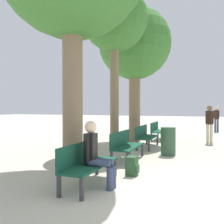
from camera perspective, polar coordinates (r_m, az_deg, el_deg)
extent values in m
plane|color=beige|center=(4.52, 20.60, -18.93)|extent=(80.00, 80.00, 0.00)
cube|color=#144733|center=(5.03, -4.92, -12.01)|extent=(0.53, 1.65, 0.04)
cube|color=#144733|center=(5.09, -7.43, -9.25)|extent=(0.04, 1.65, 0.41)
cube|color=#38383D|center=(4.32, -6.95, -17.15)|extent=(0.06, 0.06, 0.38)
cube|color=#38383D|center=(5.69, 0.68, -12.65)|extent=(0.06, 0.06, 0.38)
cube|color=#38383D|center=(4.53, -12.05, -16.28)|extent=(0.06, 0.06, 0.38)
cube|color=#38383D|center=(5.85, -3.45, -12.26)|extent=(0.06, 0.06, 0.38)
cube|color=#144733|center=(7.29, 3.75, -7.91)|extent=(0.53, 1.65, 0.04)
cube|color=#144733|center=(7.33, 1.92, -6.07)|extent=(0.04, 1.65, 0.41)
cube|color=#38383D|center=(6.53, 3.53, -10.86)|extent=(0.06, 0.06, 0.38)
cube|color=#38383D|center=(8.01, 6.96, -8.64)|extent=(0.06, 0.06, 0.38)
cube|color=#38383D|center=(6.67, -0.13, -10.59)|extent=(0.06, 0.06, 0.38)
cube|color=#38383D|center=(8.12, 3.92, -8.49)|extent=(0.06, 0.06, 0.38)
cube|color=#144733|center=(9.66, 8.17, -5.71)|extent=(0.53, 1.65, 0.04)
cube|color=#144733|center=(9.69, 6.76, -4.34)|extent=(0.04, 1.65, 0.41)
cube|color=#38383D|center=(8.88, 8.42, -7.68)|extent=(0.06, 0.06, 0.38)
cube|color=#38383D|center=(10.40, 10.33, -6.41)|extent=(0.06, 0.06, 0.38)
cube|color=#38383D|center=(8.99, 5.66, -7.57)|extent=(0.06, 0.06, 0.38)
cube|color=#38383D|center=(10.49, 7.96, -6.33)|extent=(0.06, 0.06, 0.38)
cube|color=#144733|center=(12.07, 10.83, -4.36)|extent=(0.53, 1.65, 0.04)
cube|color=#144733|center=(12.09, 9.69, -3.27)|extent=(0.04, 1.65, 0.41)
cube|color=#38383D|center=(11.29, 11.21, -5.82)|extent=(0.06, 0.06, 0.38)
cube|color=#38383D|center=(12.82, 12.42, -5.00)|extent=(0.06, 0.06, 0.38)
cube|color=#38383D|center=(11.37, 9.02, -5.76)|extent=(0.06, 0.06, 0.38)
cube|color=#38383D|center=(12.89, 10.49, -4.96)|extent=(0.06, 0.06, 0.38)
cylinder|color=#7A664C|center=(6.21, -9.00, 5.65)|extent=(0.50, 0.50, 4.08)
cylinder|color=#7A664C|center=(8.85, 0.56, 4.17)|extent=(0.31, 0.31, 4.04)
sphere|color=#38702D|center=(9.38, 0.57, 20.65)|extent=(2.34, 2.34, 2.34)
cylinder|color=#7A664C|center=(11.28, 5.17, 2.20)|extent=(0.51, 0.51, 3.53)
sphere|color=#38702D|center=(11.64, 5.19, 15.39)|extent=(3.24, 3.24, 3.24)
cylinder|color=#384260|center=(4.80, -2.94, -11.63)|extent=(0.43, 0.13, 0.13)
cylinder|color=#384260|center=(4.78, -0.48, -15.07)|extent=(0.13, 0.13, 0.42)
cylinder|color=#384260|center=(4.93, -2.19, -11.27)|extent=(0.43, 0.13, 0.13)
cylinder|color=#384260|center=(4.92, 0.20, -14.60)|extent=(0.13, 0.13, 0.42)
cube|color=black|center=(4.91, -4.90, -8.44)|extent=(0.20, 0.23, 0.61)
cylinder|color=black|center=(4.79, -5.59, -8.30)|extent=(0.09, 0.09, 0.55)
cylinder|color=black|center=(5.02, -4.25, -7.87)|extent=(0.09, 0.09, 0.55)
sphere|color=beige|center=(4.85, -4.91, -3.42)|extent=(0.23, 0.23, 0.23)
cube|color=#284C2D|center=(5.80, 4.55, -12.16)|extent=(0.22, 0.31, 0.43)
cube|color=#284C2D|center=(5.78, 5.82, -12.87)|extent=(0.04, 0.22, 0.19)
cylinder|color=#384260|center=(16.88, 22.53, -2.90)|extent=(0.12, 0.12, 0.80)
cylinder|color=#384260|center=(16.88, 23.01, -2.90)|extent=(0.12, 0.12, 0.80)
cube|color=black|center=(16.85, 22.79, -0.59)|extent=(0.26, 0.28, 0.56)
cylinder|color=black|center=(16.85, 22.38, -0.54)|extent=(0.08, 0.08, 0.54)
cylinder|color=black|center=(16.85, 23.19, -0.54)|extent=(0.08, 0.08, 0.54)
sphere|color=tan|center=(16.84, 22.80, 0.76)|extent=(0.22, 0.22, 0.22)
cylinder|color=beige|center=(11.38, 21.01, -4.71)|extent=(0.12, 0.12, 0.82)
cylinder|color=beige|center=(11.38, 21.75, -4.71)|extent=(0.12, 0.12, 0.82)
cube|color=black|center=(11.33, 21.40, -1.18)|extent=(0.28, 0.27, 0.58)
cylinder|color=black|center=(11.33, 20.79, -1.11)|extent=(0.09, 0.09, 0.55)
cylinder|color=black|center=(11.33, 22.02, -1.11)|extent=(0.09, 0.09, 0.55)
sphere|color=brown|center=(11.32, 21.42, 0.87)|extent=(0.22, 0.22, 0.22)
cylinder|color=#2D5138|center=(8.26, 12.72, -6.55)|extent=(0.47, 0.47, 0.90)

